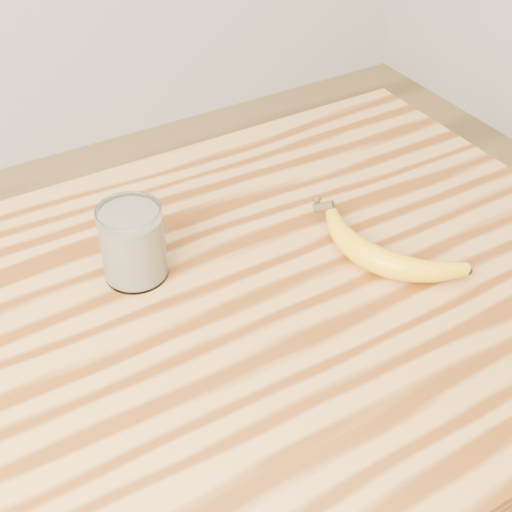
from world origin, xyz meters
TOP-DOWN VIEW (x-y plane):
  - table at (0.00, 0.00)m, footprint 1.20×0.80m
  - smoothie_glass at (-0.06, 0.12)m, footprint 0.09×0.09m
  - banana at (0.23, -0.04)m, footprint 0.23×0.34m

SIDE VIEW (x-z plane):
  - table at x=0.00m, z-range 0.32..1.22m
  - banana at x=0.23m, z-range 0.90..0.94m
  - smoothie_glass at x=-0.06m, z-range 0.90..1.01m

